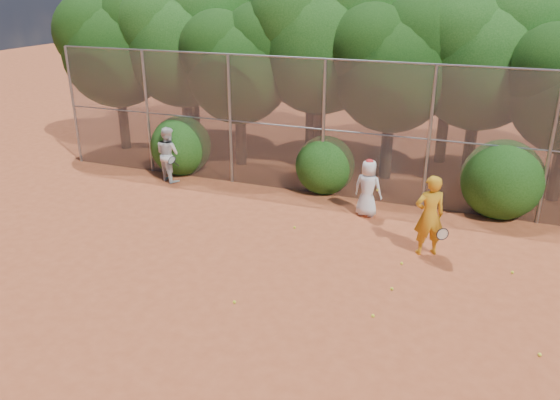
% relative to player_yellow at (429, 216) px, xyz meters
% --- Properties ---
extents(ground, '(80.00, 80.00, 0.00)m').
position_rel_player_yellow_xyz_m(ground, '(-2.45, -3.13, -0.98)').
color(ground, '#A64825').
rests_on(ground, ground).
extents(fence_back, '(20.05, 0.09, 4.03)m').
position_rel_player_yellow_xyz_m(fence_back, '(-2.57, 2.87, 1.08)').
color(fence_back, gray).
rests_on(fence_back, ground).
extents(tree_0, '(4.38, 3.81, 6.00)m').
position_rel_player_yellow_xyz_m(tree_0, '(-11.90, 4.91, 2.96)').
color(tree_0, black).
rests_on(tree_0, ground).
extents(tree_1, '(4.64, 4.03, 6.35)m').
position_rel_player_yellow_xyz_m(tree_1, '(-9.39, 5.41, 3.19)').
color(tree_1, black).
rests_on(tree_1, ground).
extents(tree_2, '(3.99, 3.47, 5.47)m').
position_rel_player_yellow_xyz_m(tree_2, '(-6.90, 4.70, 2.61)').
color(tree_2, black).
rests_on(tree_2, ground).
extents(tree_3, '(4.89, 4.26, 6.70)m').
position_rel_player_yellow_xyz_m(tree_3, '(-4.39, 5.71, 3.42)').
color(tree_3, black).
rests_on(tree_3, ground).
extents(tree_4, '(4.19, 3.64, 5.73)m').
position_rel_player_yellow_xyz_m(tree_4, '(-1.90, 5.11, 2.78)').
color(tree_4, black).
rests_on(tree_4, ground).
extents(tree_5, '(4.51, 3.92, 6.17)m').
position_rel_player_yellow_xyz_m(tree_5, '(0.61, 5.91, 3.07)').
color(tree_5, black).
rests_on(tree_5, ground).
extents(tree_9, '(4.83, 4.20, 6.62)m').
position_rel_player_yellow_xyz_m(tree_9, '(-10.39, 7.71, 3.36)').
color(tree_9, black).
rests_on(tree_9, ground).
extents(tree_10, '(5.15, 4.48, 7.06)m').
position_rel_player_yellow_xyz_m(tree_10, '(-5.39, 7.91, 3.65)').
color(tree_10, black).
rests_on(tree_10, ground).
extents(tree_11, '(4.64, 4.03, 6.35)m').
position_rel_player_yellow_xyz_m(tree_11, '(-0.39, 7.51, 3.19)').
color(tree_11, black).
rests_on(tree_11, ground).
extents(bush_0, '(2.00, 2.00, 2.00)m').
position_rel_player_yellow_xyz_m(bush_0, '(-8.45, 3.17, 0.02)').
color(bush_0, '#174210').
rests_on(bush_0, ground).
extents(bush_1, '(1.80, 1.80, 1.80)m').
position_rel_player_yellow_xyz_m(bush_1, '(-3.45, 3.17, -0.08)').
color(bush_1, '#174210').
rests_on(bush_1, ground).
extents(bush_2, '(2.20, 2.20, 2.20)m').
position_rel_player_yellow_xyz_m(bush_2, '(1.55, 3.17, 0.12)').
color(bush_2, '#174210').
rests_on(bush_2, ground).
extents(player_yellow, '(0.91, 0.74, 1.95)m').
position_rel_player_yellow_xyz_m(player_yellow, '(0.00, 0.00, 0.00)').
color(player_yellow, orange).
rests_on(player_yellow, ground).
extents(player_teen, '(0.85, 0.62, 1.61)m').
position_rel_player_yellow_xyz_m(player_teen, '(-1.82, 1.75, -0.17)').
color(player_teen, white).
rests_on(player_teen, ground).
extents(player_white, '(1.06, 0.98, 1.77)m').
position_rel_player_yellow_xyz_m(player_white, '(-8.38, 2.27, -0.09)').
color(player_white, silver).
rests_on(player_white, ground).
extents(ball_0, '(0.07, 0.07, 0.07)m').
position_rel_player_yellow_xyz_m(ball_0, '(-0.44, -1.96, -0.94)').
color(ball_0, yellow).
rests_on(ball_0, ground).
extents(ball_1, '(0.07, 0.07, 0.07)m').
position_rel_player_yellow_xyz_m(ball_1, '(-0.43, -0.77, -0.94)').
color(ball_1, yellow).
rests_on(ball_1, ground).
extents(ball_2, '(0.07, 0.07, 0.07)m').
position_rel_player_yellow_xyz_m(ball_2, '(-0.60, -3.08, -0.94)').
color(ball_2, yellow).
rests_on(ball_2, ground).
extents(ball_3, '(0.07, 0.07, 0.07)m').
position_rel_player_yellow_xyz_m(ball_3, '(2.33, -3.21, -0.94)').
color(ball_3, yellow).
rests_on(ball_3, ground).
extents(ball_4, '(0.07, 0.07, 0.07)m').
position_rel_player_yellow_xyz_m(ball_4, '(-3.29, -3.60, -0.94)').
color(ball_4, yellow).
rests_on(ball_4, ground).
extents(ball_5, '(0.07, 0.07, 0.07)m').
position_rel_player_yellow_xyz_m(ball_5, '(1.92, -0.31, -0.94)').
color(ball_5, yellow).
rests_on(ball_5, ground).
extents(ball_6, '(0.07, 0.07, 0.07)m').
position_rel_player_yellow_xyz_m(ball_6, '(-3.36, 0.19, -0.94)').
color(ball_6, yellow).
rests_on(ball_6, ground).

